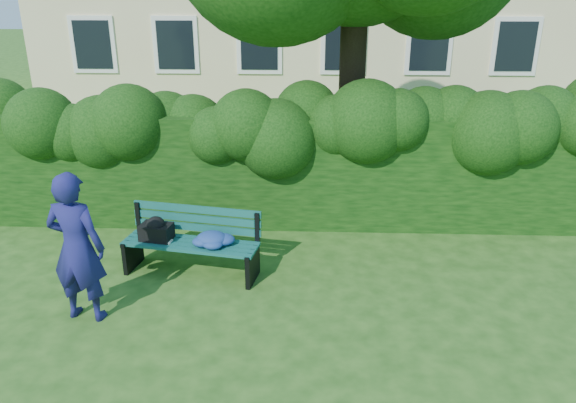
{
  "coord_description": "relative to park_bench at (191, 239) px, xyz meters",
  "views": [
    {
      "loc": [
        0.28,
        -6.45,
        3.75
      ],
      "look_at": [
        0.0,
        0.6,
        0.95
      ],
      "focal_mm": 35.0,
      "sensor_mm": 36.0,
      "label": 1
    }
  ],
  "objects": [
    {
      "name": "hedge",
      "position": [
        1.3,
        1.89,
        0.4
      ],
      "size": [
        10.0,
        1.0,
        1.8
      ],
      "color": "black",
      "rests_on": "ground"
    },
    {
      "name": "man_reading",
      "position": [
        -1.05,
        -1.13,
        0.41
      ],
      "size": [
        0.72,
        0.52,
        1.82
      ],
      "primitive_type": "imported",
      "rotation": [
        0.0,
        0.0,
        3.01
      ],
      "color": "navy",
      "rests_on": "ground"
    },
    {
      "name": "ground",
      "position": [
        1.3,
        -0.31,
        -0.5
      ],
      "size": [
        80.0,
        80.0,
        0.0
      ],
      "primitive_type": "plane",
      "color": "#214B15",
      "rests_on": "ground"
    },
    {
      "name": "park_bench",
      "position": [
        0.0,
        0.0,
        0.0
      ],
      "size": [
        1.89,
        0.88,
        0.89
      ],
      "rotation": [
        0.0,
        0.0,
        -0.18
      ],
      "color": "#0F4D43",
      "rests_on": "ground"
    }
  ]
}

